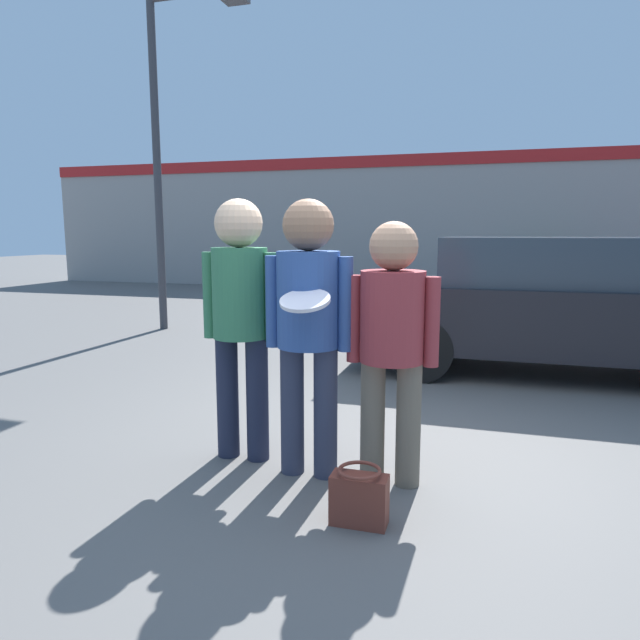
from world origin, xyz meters
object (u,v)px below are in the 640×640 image
object	(u,v)px
person_middle_with_frisbee	(308,312)
shrub	(543,272)
parked_car_near	(558,305)
person_right	(392,331)
street_lamp	(174,120)
handbag	(359,497)
person_left	(240,305)

from	to	relation	value
person_middle_with_frisbee	shrub	size ratio (longest dim) A/B	1.46
person_middle_with_frisbee	parked_car_near	bearing A→B (deg)	61.82
person_right	person_middle_with_frisbee	bearing A→B (deg)	-177.21
street_lamp	handbag	bearing A→B (deg)	-51.81
person_right	street_lamp	bearing A→B (deg)	131.87
person_middle_with_frisbee	handbag	distance (m)	1.13
person_left	parked_car_near	size ratio (longest dim) A/B	0.39
person_middle_with_frisbee	street_lamp	bearing A→B (deg)	127.93
street_lamp	person_right	bearing A→B (deg)	-48.13
person_middle_with_frisbee	handbag	xyz separation A→B (m)	(0.45, -0.53, -0.90)
person_left	person_right	world-z (taller)	person_left
person_middle_with_frisbee	shrub	distance (m)	11.23
person_left	street_lamp	size ratio (longest dim) A/B	0.35
parked_car_near	shrub	distance (m)	7.70
parked_car_near	handbag	world-z (taller)	parked_car_near
parked_car_near	person_left	bearing A→B (deg)	-125.79
parked_car_near	person_middle_with_frisbee	bearing A→B (deg)	-118.18
person_middle_with_frisbee	parked_car_near	size ratio (longest dim) A/B	0.39
person_right	handbag	bearing A→B (deg)	-96.86
parked_car_near	handbag	distance (m)	4.11
person_right	street_lamp	xyz separation A→B (m)	(-4.09, 4.57, 2.24)
person_right	parked_car_near	size ratio (longest dim) A/B	0.36
street_lamp	shrub	bearing A→B (deg)	47.68
person_right	person_left	bearing A→B (deg)	173.90
person_right	parked_car_near	xyz separation A→B (m)	(1.26, 3.29, -0.20)
person_middle_with_frisbee	street_lamp	world-z (taller)	street_lamp
person_left	handbag	world-z (taller)	person_left
person_right	shrub	distance (m)	11.11
shrub	person_right	bearing A→B (deg)	-99.01
person_left	shrub	xyz separation A→B (m)	(2.77, 10.86, -0.46)
person_right	parked_car_near	distance (m)	3.52
person_middle_with_frisbee	shrub	bearing A→B (deg)	78.42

